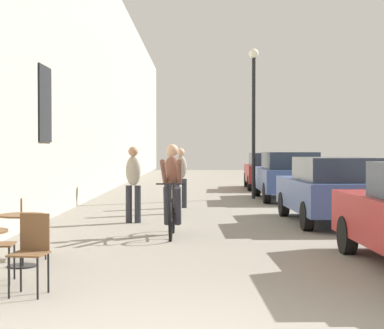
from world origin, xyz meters
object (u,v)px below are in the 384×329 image
at_px(parked_car_fourth, 267,170).
at_px(street_lamp, 254,104).
at_px(cafe_chair_near_toward_wall, 31,248).
at_px(pedestrian_far, 181,174).
at_px(pedestrian_mid, 171,177).
at_px(cafe_table_mid, 22,229).
at_px(cyclist_on_bicycle, 172,192).
at_px(pedestrian_near, 133,180).
at_px(cafe_chair_mid_toward_street, 29,224).
at_px(parked_car_second, 330,189).
at_px(parked_car_third, 287,175).

bearing_deg(parked_car_fourth, street_lamp, -101.71).
distance_m(cafe_chair_near_toward_wall, pedestrian_far, 10.34).
height_order(pedestrian_mid, parked_car_fourth, pedestrian_mid).
distance_m(cafe_table_mid, pedestrian_mid, 7.23).
bearing_deg(cafe_table_mid, street_lamp, 70.13).
xyz_separation_m(cyclist_on_bicycle, parked_car_fourth, (3.36, 13.75, -0.05)).
height_order(pedestrian_near, parked_car_fourth, pedestrian_near).
bearing_deg(cafe_chair_mid_toward_street, pedestrian_far, 75.64).
bearing_deg(cafe_chair_mid_toward_street, pedestrian_mid, 73.88).
relative_size(pedestrian_far, parked_car_fourth, 0.39).
xyz_separation_m(cafe_chair_mid_toward_street, pedestrian_far, (2.04, 7.99, 0.41)).
height_order(pedestrian_far, parked_car_second, pedestrian_far).
relative_size(pedestrian_near, parked_car_fourth, 0.40).
bearing_deg(pedestrian_near, pedestrian_far, 74.78).
bearing_deg(pedestrian_far, cafe_chair_near_toward_wall, -97.82).
bearing_deg(pedestrian_far, cyclist_on_bicycle, -90.21).
xyz_separation_m(cafe_chair_near_toward_wall, parked_car_fourth, (4.75, 18.44, 0.25)).
relative_size(cafe_chair_mid_toward_street, pedestrian_far, 0.54).
xyz_separation_m(pedestrian_near, parked_car_fourth, (4.29, 11.71, -0.18)).
bearing_deg(parked_car_third, cafe_chair_near_toward_wall, -110.17).
distance_m(cafe_table_mid, cafe_chair_mid_toward_street, 0.64).
bearing_deg(cafe_table_mid, pedestrian_near, 78.76).
xyz_separation_m(cafe_table_mid, cafe_chair_mid_toward_street, (-0.07, 0.64, -0.00)).
relative_size(cafe_chair_near_toward_wall, parked_car_third, 0.21).
relative_size(cafe_chair_mid_toward_street, parked_car_third, 0.21).
distance_m(cafe_chair_near_toward_wall, parked_car_second, 8.18).
distance_m(cafe_chair_near_toward_wall, cafe_table_mid, 1.71).
height_order(cafe_chair_near_toward_wall, pedestrian_mid, pedestrian_mid).
xyz_separation_m(pedestrian_near, pedestrian_far, (0.95, 3.51, -0.02)).
bearing_deg(parked_car_fourth, pedestrian_mid, -109.84).
bearing_deg(pedestrian_far, parked_car_second, -46.99).
height_order(cafe_table_mid, parked_car_third, parked_car_third).
bearing_deg(parked_car_second, pedestrian_far, 133.01).
height_order(cyclist_on_bicycle, parked_car_second, cyclist_on_bicycle).
bearing_deg(parked_car_second, cafe_chair_mid_toward_street, -140.83).
xyz_separation_m(pedestrian_far, parked_car_fourth, (3.34, 8.20, -0.16)).
relative_size(pedestrian_near, parked_car_third, 0.39).
distance_m(cafe_chair_mid_toward_street, pedestrian_mid, 6.64).
xyz_separation_m(cyclist_on_bicycle, pedestrian_mid, (-0.18, 3.92, 0.11)).
bearing_deg(cafe_chair_near_toward_wall, parked_car_fourth, 75.57).
distance_m(pedestrian_near, parked_car_third, 7.53).
height_order(cafe_chair_near_toward_wall, pedestrian_near, pedestrian_near).
relative_size(street_lamp, parked_car_third, 1.14).
bearing_deg(cafe_table_mid, cafe_chair_near_toward_wall, -70.77).
height_order(parked_car_second, parked_car_third, parked_car_third).
distance_m(pedestrian_mid, pedestrian_far, 1.63).
distance_m(pedestrian_far, parked_car_third, 4.28).
distance_m(pedestrian_near, street_lamp, 7.78).
height_order(cafe_table_mid, cyclist_on_bicycle, cyclist_on_bicycle).
xyz_separation_m(cafe_chair_mid_toward_street, street_lamp, (4.35, 11.20, 2.59)).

